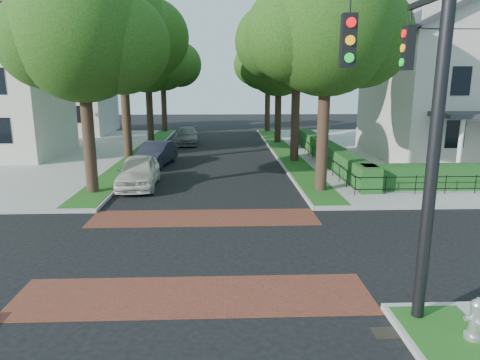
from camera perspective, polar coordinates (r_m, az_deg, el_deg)
name	(u,v)px	position (r m, az deg, el deg)	size (l,w,h in m)	color
ground	(200,248)	(14.15, -5.31, -9.05)	(120.00, 120.00, 0.00)	black
sidewalk_ne	(465,151)	(37.52, 27.79, 3.44)	(30.00, 30.00, 0.15)	gray
crosswalk_far	(205,218)	(17.15, -4.75, -5.04)	(9.00, 2.20, 0.01)	#602B1D
crosswalk_near	(194,296)	(11.25, -6.19, -15.12)	(9.00, 2.20, 0.01)	#602B1D
storm_drain	(388,333)	(10.28, 19.15, -18.70)	(0.65, 0.45, 0.01)	black
grass_strip_ne	(284,151)	(32.93, 5.89, 3.89)	(1.60, 29.80, 0.02)	#204B15
grass_strip_nw	(142,152)	(33.19, -12.95, 3.70)	(1.60, 29.80, 0.02)	#204B15
tree_right_near	(328,29)	(21.04, 11.70, 19.06)	(7.75, 6.67, 10.66)	black
tree_right_mid	(299,39)	(28.89, 7.81, 18.17)	(8.25, 7.09, 11.22)	black
tree_right_far	(280,63)	(37.67, 5.33, 15.32)	(7.25, 6.23, 9.74)	black
tree_right_back	(269,63)	(46.63, 3.86, 15.31)	(7.50, 6.45, 10.20)	black
tree_left_near	(85,37)	(21.35, -20.00, 17.51)	(7.50, 6.45, 10.20)	black
tree_left_mid	(124,32)	(29.18, -15.22, 18.50)	(8.00, 6.88, 11.48)	black
tree_left_far	(149,60)	(37.88, -12.05, 15.41)	(7.00, 6.02, 9.86)	black
tree_left_back	(164,61)	(46.80, -10.15, 15.31)	(7.75, 6.66, 10.44)	black
hedge_main_road	(327,151)	(29.29, 11.50, 3.75)	(1.00, 18.00, 1.20)	#18471B
fence_main_road	(315,154)	(29.14, 9.95, 3.47)	(0.06, 18.00, 0.90)	black
house_victorian	(472,71)	(33.50, 28.49, 12.66)	(13.00, 13.05, 12.48)	beige
house_left_far	(63,85)	(47.95, -22.54, 11.65)	(10.00, 9.00, 10.14)	beige
traffic_signal	(423,111)	(9.63, 23.25, 8.49)	(2.17, 2.00, 8.00)	black
parked_car_front	(138,172)	(22.52, -13.40, 1.10)	(1.91, 4.74, 1.62)	silver
parked_car_middle	(156,154)	(28.19, -11.15, 3.44)	(1.62, 4.65, 1.53)	black
parked_car_rear	(186,136)	(37.65, -7.15, 5.84)	(2.01, 4.95, 1.44)	slate
fire_hydrant	(476,320)	(10.26, 28.94, -16.01)	(0.47, 0.45, 0.92)	#B9B9BB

